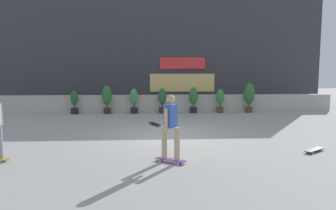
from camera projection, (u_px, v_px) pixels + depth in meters
The scene contains 13 objects.
ground_plane at pixel (170, 136), 11.24m from camera, with size 48.00×48.00×0.00m, color #9E9B96.
planter_wall at pixel (163, 104), 17.14m from camera, with size 18.00×0.40×0.90m, color #B2ADA3.
building_backdrop at pixel (160, 53), 20.77m from camera, with size 20.00×2.08×6.50m.
potted_plant_0 at pixel (74, 102), 16.41m from camera, with size 0.36×0.36×1.18m.
potted_plant_1 at pixel (107, 98), 16.48m from camera, with size 0.48×0.48×1.43m.
potted_plant_2 at pixel (134, 100), 16.58m from camera, with size 0.40×0.40×1.27m.
potted_plant_3 at pixel (162, 99), 16.66m from camera, with size 0.41×0.41×1.30m.
potted_plant_4 at pixel (193, 99), 16.75m from camera, with size 0.43×0.43×1.33m.
potted_plant_5 at pixel (220, 100), 16.83m from camera, with size 0.39×0.39×1.25m.
potted_plant_6 at pixel (249, 95), 16.89m from camera, with size 0.54×0.54×1.55m.
skater_foreground at pixel (171, 125), 8.01m from camera, with size 0.78×0.60×1.70m.
skateboard_near_camera at pixel (155, 124), 13.28m from camera, with size 0.51×0.81×0.08m.
skateboard_aside at pixel (314, 150), 9.12m from camera, with size 0.76×0.63×0.08m.
Camera 1 is at (-0.72, -11.02, 2.38)m, focal length 34.72 mm.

